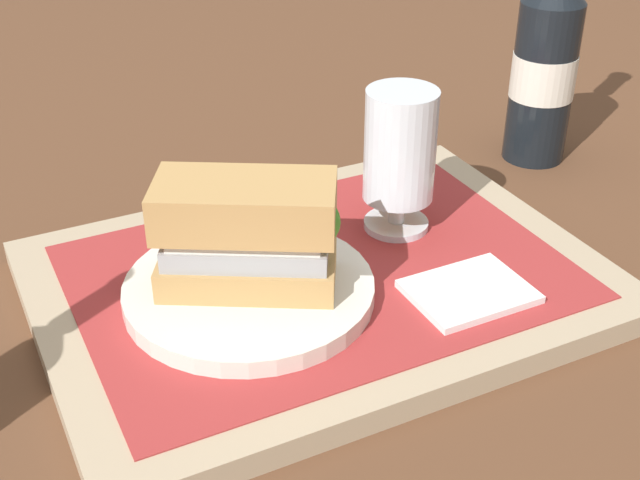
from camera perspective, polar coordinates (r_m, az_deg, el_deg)
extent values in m
plane|color=brown|center=(0.69, 0.00, -3.55)|extent=(3.00, 3.00, 0.00)
cube|color=tan|center=(0.69, 0.00, -2.86)|extent=(0.44, 0.32, 0.02)
cube|color=#9E2D2D|center=(0.68, 0.00, -2.12)|extent=(0.38, 0.27, 0.00)
cylinder|color=silver|center=(0.65, -4.77, -3.36)|extent=(0.19, 0.19, 0.01)
cube|color=tan|center=(0.64, -4.84, -1.95)|extent=(0.14, 0.12, 0.02)
cube|color=#9EA3A8|center=(0.63, -4.92, -0.42)|extent=(0.13, 0.11, 0.02)
cube|color=silver|center=(0.62, -4.97, 0.53)|extent=(0.12, 0.10, 0.01)
sphere|color=#47932D|center=(0.61, -0.29, 1.22)|extent=(0.04, 0.04, 0.04)
cube|color=tan|center=(0.61, -5.06, 2.31)|extent=(0.14, 0.12, 0.04)
cylinder|color=silver|center=(0.74, 5.11, 1.09)|extent=(0.06, 0.06, 0.01)
cylinder|color=silver|center=(0.73, 5.16, 2.11)|extent=(0.01, 0.01, 0.02)
cylinder|color=silver|center=(0.71, 5.39, 6.33)|extent=(0.06, 0.06, 0.09)
cylinder|color=gold|center=(0.71, 5.34, 5.37)|extent=(0.06, 0.06, 0.07)
cylinder|color=white|center=(0.70, 5.49, 8.29)|extent=(0.05, 0.05, 0.01)
cube|color=white|center=(0.66, 9.94, -3.42)|extent=(0.09, 0.07, 0.01)
cylinder|color=black|center=(0.91, 14.65, 10.13)|extent=(0.06, 0.06, 0.17)
cylinder|color=silver|center=(0.91, 14.72, 10.62)|extent=(0.07, 0.07, 0.05)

